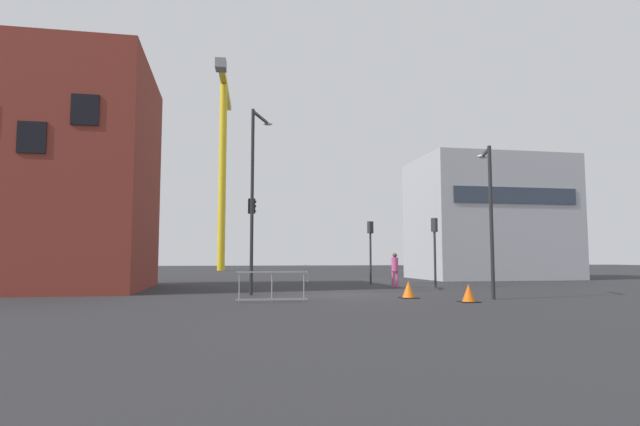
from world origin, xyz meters
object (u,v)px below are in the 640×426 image
streetlamp_tall (255,184)px  pedestrian_walking (395,267)px  traffic_light_verge (252,229)px  traffic_light_island (435,241)px  traffic_cone_by_barrier (408,290)px  traffic_cone_on_verge (469,294)px  streetlamp_short (490,206)px  traffic_light_median (371,242)px  construction_crane (223,142)px

streetlamp_tall → pedestrian_walking: (7.47, 3.70, -3.63)m
traffic_light_verge → traffic_light_island: bearing=4.5°
traffic_cone_by_barrier → pedestrian_walking: bearing=75.5°
traffic_cone_by_barrier → traffic_cone_on_verge: size_ratio=1.04×
traffic_light_verge → traffic_cone_on_verge: bearing=-45.0°
pedestrian_walking → traffic_cone_on_verge: (-0.30, -8.77, -0.75)m
streetlamp_short → traffic_light_median: (-1.55, 11.05, -1.03)m
construction_crane → pedestrian_walking: bearing=-76.6°
pedestrian_walking → traffic_cone_on_verge: 8.81m
traffic_cone_on_verge → streetlamp_short: bearing=38.1°
traffic_light_island → traffic_light_median: size_ratio=0.97×
traffic_light_island → streetlamp_short: bearing=-95.0°
streetlamp_tall → streetlamp_short: bearing=-23.8°
pedestrian_walking → traffic_cone_by_barrier: (-1.73, -6.67, -0.74)m
traffic_light_verge → pedestrian_walking: traffic_light_verge is taller
pedestrian_walking → streetlamp_short: bearing=-80.5°
streetlamp_tall → traffic_light_verge: size_ratio=1.84×
traffic_light_verge → pedestrian_walking: 7.85m
pedestrian_walking → traffic_cone_by_barrier: 6.93m
streetlamp_short → traffic_light_island: size_ratio=1.63×
traffic_cone_by_barrier → traffic_light_island: bearing=58.4°
streetlamp_tall → streetlamp_short: 9.62m
construction_crane → traffic_light_verge: bearing=-87.7°
streetlamp_tall → traffic_light_island: size_ratio=2.21×
construction_crane → streetlamp_short: (10.33, -45.51, -12.28)m
traffic_light_median → traffic_cone_on_verge: size_ratio=5.80×
streetlamp_tall → traffic_cone_on_verge: bearing=-35.3°
pedestrian_walking → construction_crane: bearing=103.4°
traffic_light_island → traffic_cone_by_barrier: traffic_light_island is taller
pedestrian_walking → traffic_light_verge: bearing=-168.0°
streetlamp_short → traffic_cone_on_verge: 3.78m
traffic_cone_on_verge → traffic_light_island: bearing=74.8°
streetlamp_tall → traffic_cone_on_verge: (7.17, -5.07, -4.38)m
traffic_light_median → traffic_cone_by_barrier: bearing=-98.1°
traffic_light_verge → streetlamp_tall: bearing=-90.0°
construction_crane → traffic_light_island: bearing=-74.3°
construction_crane → traffic_cone_on_verge: construction_crane is taller
streetlamp_tall → traffic_light_verge: streetlamp_tall is taller
traffic_cone_by_barrier → traffic_cone_on_verge: 2.54m
streetlamp_tall → traffic_light_island: bearing=17.0°
construction_crane → traffic_cone_on_verge: (8.77, -46.73, -15.49)m
streetlamp_tall → traffic_cone_by_barrier: bearing=-27.3°
traffic_cone_on_verge → traffic_cone_by_barrier: bearing=124.2°
traffic_light_island → traffic_light_verge: bearing=-175.5°
streetlamp_short → pedestrian_walking: 8.04m
construction_crane → traffic_light_verge: (1.59, -39.55, -12.93)m
traffic_cone_by_barrier → traffic_light_median: bearing=81.9°
traffic_light_island → pedestrian_walking: traffic_light_island is taller
pedestrian_walking → traffic_cone_by_barrier: pedestrian_walking is taller
traffic_light_verge → pedestrian_walking: (7.47, 1.59, -1.82)m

